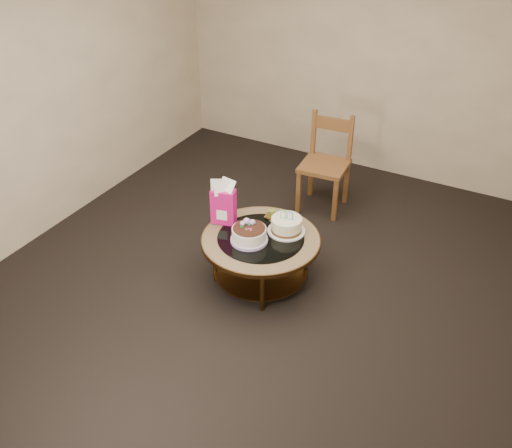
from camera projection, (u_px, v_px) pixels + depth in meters
The scene contains 8 objects.
ground at pixel (261, 279), 5.07m from camera, with size 5.00×5.00×0.00m, color black.
room_walls at pixel (261, 117), 4.22m from camera, with size 4.52×5.02×2.61m.
coffee_table at pixel (261, 245), 4.86m from camera, with size 1.02×1.02×0.46m.
decorated_cake at pixel (249, 235), 4.74m from camera, with size 0.31×0.31×0.18m.
cream_cake at pixel (286, 225), 4.86m from camera, with size 0.33×0.33×0.21m.
gift_bag at pixel (223, 202), 4.90m from camera, with size 0.23×0.19×0.41m.
pillar_candle at pixel (271, 215), 5.06m from camera, with size 0.13×0.13×0.09m.
dining_chair at pixel (326, 163), 5.85m from camera, with size 0.50×0.50×0.99m.
Camera 1 is at (1.86, -3.49, 3.22)m, focal length 40.00 mm.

